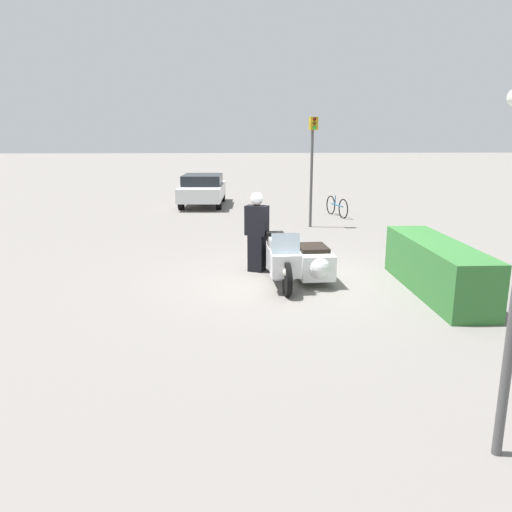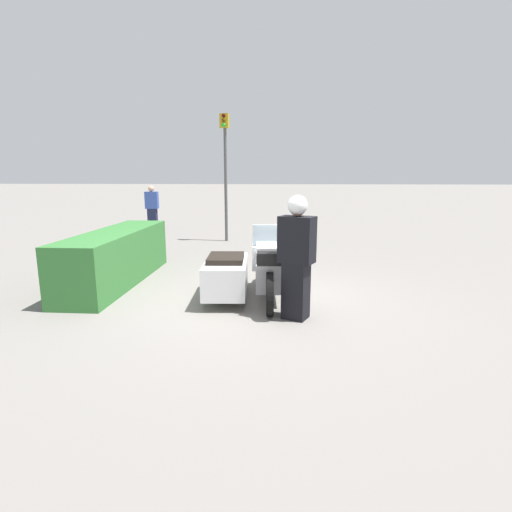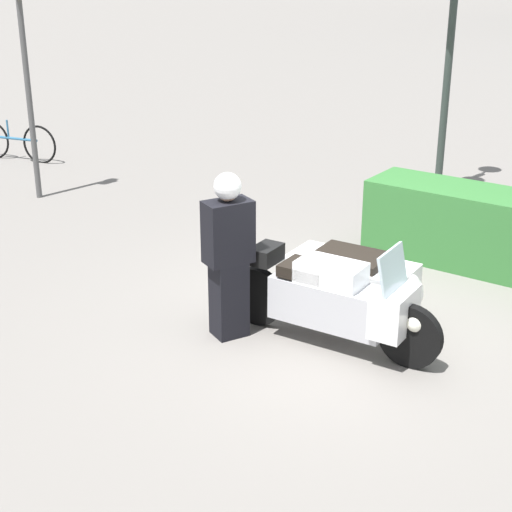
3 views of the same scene
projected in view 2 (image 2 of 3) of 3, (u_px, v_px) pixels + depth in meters
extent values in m
plane|color=slate|center=(249.00, 304.00, 6.35)|extent=(160.00, 160.00, 0.00)
cylinder|color=black|center=(267.00, 267.00, 7.45)|extent=(0.64, 0.14, 0.64)
cylinder|color=black|center=(270.00, 294.00, 5.77)|extent=(0.64, 0.14, 0.64)
cylinder|color=black|center=(226.00, 286.00, 6.47)|extent=(0.50, 0.13, 0.50)
cube|color=#B7B7BC|center=(268.00, 271.00, 6.58)|extent=(1.24, 0.48, 0.45)
cube|color=white|center=(269.00, 252.00, 6.52)|extent=(0.68, 0.43, 0.24)
cube|color=black|center=(269.00, 257.00, 6.25)|extent=(0.51, 0.42, 0.12)
cube|color=white|center=(268.00, 257.00, 7.24)|extent=(0.35, 0.57, 0.44)
cube|color=silver|center=(268.00, 235.00, 7.11)|extent=(0.14, 0.54, 0.40)
sphere|color=white|center=(267.00, 259.00, 7.47)|extent=(0.18, 0.18, 0.18)
cube|color=white|center=(226.00, 276.00, 6.49)|extent=(1.41, 0.74, 0.50)
sphere|color=white|center=(229.00, 266.00, 7.06)|extent=(0.47, 0.47, 0.47)
cube|color=black|center=(226.00, 258.00, 6.43)|extent=(0.79, 0.61, 0.09)
cube|color=black|center=(270.00, 258.00, 5.77)|extent=(0.26, 0.38, 0.18)
cube|color=black|center=(296.00, 291.00, 5.64)|extent=(0.40, 0.42, 0.81)
cube|color=black|center=(297.00, 240.00, 5.49)|extent=(0.46, 0.55, 0.64)
sphere|color=tan|center=(298.00, 208.00, 5.40)|extent=(0.22, 0.22, 0.22)
sphere|color=white|center=(298.00, 205.00, 5.40)|extent=(0.28, 0.28, 0.28)
cube|color=#337033|center=(116.00, 257.00, 7.53)|extent=(3.51, 0.86, 0.98)
cylinder|color=#4C4C4C|center=(226.00, 186.00, 12.03)|extent=(0.09, 0.09, 3.35)
cube|color=#B79319|center=(224.00, 121.00, 11.60)|extent=(0.17, 0.28, 0.40)
sphere|color=#410707|center=(224.00, 116.00, 11.51)|extent=(0.11, 0.11, 0.11)
sphere|color=#462D06|center=(224.00, 120.00, 11.53)|extent=(0.11, 0.11, 0.11)
sphere|color=green|center=(224.00, 125.00, 11.56)|extent=(0.11, 0.11, 0.11)
cube|color=#191E38|center=(153.00, 219.00, 14.86)|extent=(0.29, 0.33, 0.78)
cube|color=#334C99|center=(152.00, 200.00, 14.72)|extent=(0.30, 0.47, 0.62)
sphere|color=tan|center=(151.00, 189.00, 14.64)|extent=(0.21, 0.21, 0.21)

